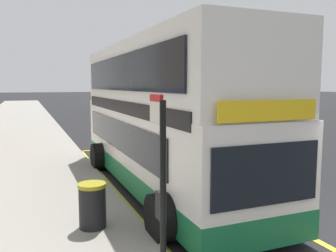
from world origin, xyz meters
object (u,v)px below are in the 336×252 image
Objects in this scene: parked_car_teal_behind at (147,109)px; litter_bin at (92,205)px; double_decker_bus at (161,121)px; bus_stop_sign at (161,181)px; parked_car_black_ahead at (188,123)px; parked_car_maroon_across at (105,105)px.

litter_bin is (-9.90, -25.78, -0.18)m from parked_car_teal_behind.
double_decker_bus reaches higher than bus_stop_sign.
bus_stop_sign is 0.69× the size of parked_car_teal_behind.
parked_car_black_ahead is 14.74m from litter_bin.
bus_stop_sign reaches higher than parked_car_maroon_across.
litter_bin is (-7.84, -35.39, -0.18)m from parked_car_maroon_across.
parked_car_teal_behind is 4.39× the size of litter_bin.
parked_car_black_ahead is (0.25, -23.07, 0.00)m from parked_car_maroon_across.
litter_bin is (-8.08, -12.32, -0.18)m from parked_car_black_ahead.
parked_car_teal_behind is at bearing 102.43° from parked_car_maroon_across.
double_decker_bus is 11.06m from parked_car_black_ahead.
parked_car_maroon_across is at bearing 99.55° from parked_car_teal_behind.
bus_stop_sign reaches higher than parked_car_black_ahead.
parked_car_maroon_across is 1.00× the size of parked_car_black_ahead.
bus_stop_sign is at bearing 79.43° from parked_car_maroon_across.
parked_car_teal_behind is 13.58m from parked_car_black_ahead.
parked_car_maroon_across is (7.34, 38.18, -1.01)m from bus_stop_sign.
bus_stop_sign is at bearing -79.97° from litter_bin.
litter_bin is at bearing 100.03° from bus_stop_sign.
parked_car_teal_behind reaches higher than litter_bin.
parked_car_maroon_across is at bearing 77.51° from litter_bin.
double_decker_bus is at bearing 81.21° from parked_car_maroon_across.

